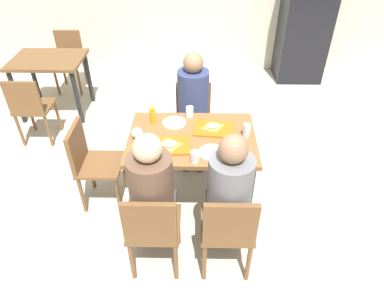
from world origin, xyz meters
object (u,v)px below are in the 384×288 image
(tray_red_near, at_px, (169,146))
(drink_fridge, at_px, (306,18))
(main_table, at_px, (192,147))
(plastic_cup_b, at_px, (195,157))
(foil_bundle, at_px, (137,133))
(chair_left_end, at_px, (90,160))
(condiment_bottle, at_px, (153,115))
(pizza_slice_a, at_px, (169,144))
(person_far_side, at_px, (193,103))
(tray_red_far, at_px, (214,129))
(chair_near_right, at_px, (228,229))
(background_chair_far, at_px, (69,56))
(pizza_slice_b, at_px, (213,126))
(background_chair_near, at_px, (30,106))
(chair_near_left, at_px, (153,228))
(paper_plate_center, at_px, (174,123))
(person_in_brown_jacket, at_px, (229,191))
(chair_far_side, at_px, (193,116))
(soda_can, at_px, (247,130))
(paper_plate_near_edge, at_px, (212,152))
(background_table, at_px, (50,68))
(person_in_red, at_px, (152,190))
(plastic_cup_a, at_px, (190,112))

(tray_red_near, distance_m, drink_fridge, 3.52)
(main_table, relative_size, plastic_cup_b, 11.18)
(foil_bundle, bearing_deg, chair_left_end, 177.55)
(main_table, relative_size, tray_red_near, 3.11)
(condiment_bottle, bearing_deg, pizza_slice_a, -64.61)
(person_far_side, xyz_separation_m, tray_red_far, (0.20, -0.52, 0.03))
(chair_near_right, distance_m, background_chair_far, 3.87)
(pizza_slice_b, relative_size, background_chair_near, 0.22)
(chair_near_left, xyz_separation_m, paper_plate_center, (0.11, 1.00, 0.27))
(person_in_brown_jacket, xyz_separation_m, paper_plate_center, (-0.45, 0.86, 0.03))
(chair_near_right, relative_size, chair_far_side, 1.00)
(chair_left_end, xyz_separation_m, soda_can, (1.42, 0.02, 0.33))
(chair_near_right, xyz_separation_m, tray_red_far, (-0.08, 0.90, 0.28))
(tray_red_far, relative_size, background_chair_far, 0.42)
(paper_plate_near_edge, xyz_separation_m, background_chair_near, (-2.05, 1.18, -0.27))
(tray_red_near, relative_size, paper_plate_near_edge, 1.64)
(chair_far_side, xyz_separation_m, paper_plate_near_edge, (0.17, -1.00, 0.27))
(paper_plate_center, height_order, background_chair_far, background_chair_far)
(person_far_side, distance_m, paper_plate_near_edge, 0.88)
(chair_left_end, distance_m, tray_red_near, 0.81)
(paper_plate_center, xyz_separation_m, background_chair_near, (-1.72, 0.74, -0.27))
(chair_far_side, bearing_deg, background_table, 154.21)
(paper_plate_center, bearing_deg, tray_red_near, -94.44)
(chair_left_end, distance_m, person_in_red, 0.96)
(chair_near_right, distance_m, paper_plate_near_edge, 0.64)
(pizza_slice_a, height_order, background_table, pizza_slice_a)
(main_table, height_order, soda_can, soda_can)
(tray_red_far, relative_size, foil_bundle, 3.60)
(chair_near_right, xyz_separation_m, background_table, (-2.17, 2.48, 0.14))
(plastic_cup_a, relative_size, plastic_cup_b, 1.00)
(chair_far_side, bearing_deg, person_in_brown_jacket, -78.91)
(chair_near_right, xyz_separation_m, drink_fridge, (1.38, 3.63, 0.44))
(foil_bundle, bearing_deg, chair_near_left, -75.62)
(person_far_side, bearing_deg, pizza_slice_b, -69.85)
(tray_red_far, distance_m, paper_plate_center, 0.38)
(plastic_cup_a, height_order, soda_can, soda_can)
(tray_red_far, height_order, pizza_slice_a, pizza_slice_a)
(chair_far_side, distance_m, condiment_bottle, 0.76)
(plastic_cup_a, xyz_separation_m, drink_fridge, (1.69, 2.51, 0.12))
(chair_left_end, bearing_deg, soda_can, 0.81)
(drink_fridge, bearing_deg, person_far_side, -127.01)
(chair_near_left, relative_size, chair_far_side, 1.00)
(main_table, height_order, condiment_bottle, condiment_bottle)
(pizza_slice_b, distance_m, plastic_cup_b, 0.50)
(chair_left_end, distance_m, pizza_slice_b, 1.17)
(person_far_side, relative_size, pizza_slice_a, 6.58)
(drink_fridge, bearing_deg, soda_can, -112.77)
(paper_plate_center, distance_m, background_chair_far, 2.81)
(plastic_cup_b, distance_m, background_chair_near, 2.34)
(paper_plate_near_edge, relative_size, background_chair_near, 0.26)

